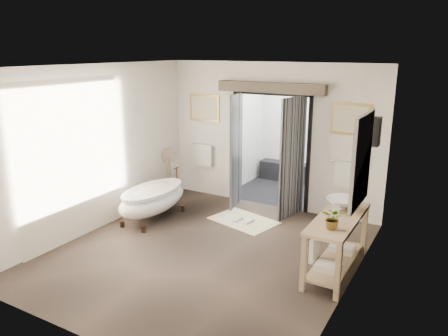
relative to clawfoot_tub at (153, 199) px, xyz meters
The scene contains 13 objects.
ground_plane 1.80m from the clawfoot_tub, 23.64° to the right, with size 5.00×5.00×0.00m, color brown.
room_shell 2.29m from the clawfoot_tub, 27.56° to the right, with size 4.52×5.02×2.91m.
shower_room 3.69m from the clawfoot_tub, 64.00° to the left, with size 2.22×2.01×2.51m.
back_wall_dressing 2.55m from the clawfoot_tub, 45.15° to the left, with size 3.82×0.79×2.52m.
clawfoot_tub is the anchor object (origin of this frame).
vanity 3.57m from the clawfoot_tub, ahead, with size 0.57×1.60×0.85m.
pedestal_mirror 1.05m from the clawfoot_tub, 109.74° to the left, with size 0.34×0.22×1.16m.
rug 1.77m from the clawfoot_tub, 25.84° to the left, with size 1.20×0.80×0.01m, color beige.
slippers 1.75m from the clawfoot_tub, 23.65° to the left, with size 0.35×0.25×0.05m.
basin 3.57m from the clawfoot_tub, ahead, with size 0.47×0.47×0.16m, color white.
plant 3.76m from the clawfoot_tub, 12.08° to the right, with size 0.27×0.23×0.30m, color gray.
soap_bottle_a 3.55m from the clawfoot_tub, ahead, with size 0.09×0.09×0.20m, color gray.
soap_bottle_b 3.63m from the clawfoot_tub, ahead, with size 0.14×0.14×0.18m, color gray.
Camera 1 is at (3.41, -5.40, 3.15)m, focal length 35.00 mm.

